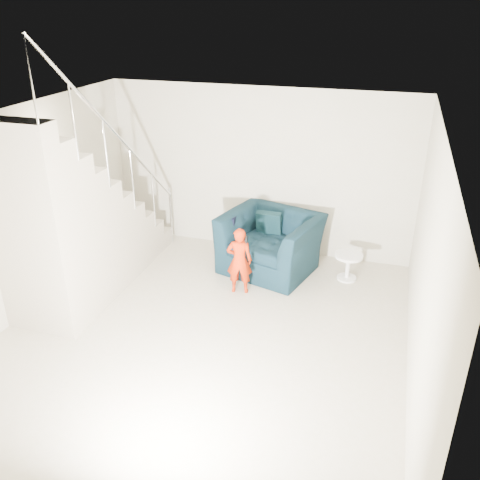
{
  "coord_description": "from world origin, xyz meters",
  "views": [
    {
      "loc": [
        2.03,
        -4.88,
        3.87
      ],
      "look_at": [
        0.15,
        1.2,
        0.85
      ],
      "focal_mm": 38.0,
      "sensor_mm": 36.0,
      "label": 1
    }
  ],
  "objects_px": {
    "toddler": "(239,261)",
    "staircase": "(78,233)",
    "armchair": "(270,243)",
    "side_table": "(348,262)"
  },
  "relations": [
    {
      "from": "armchair",
      "to": "toddler",
      "type": "relative_size",
      "value": 1.37
    },
    {
      "from": "armchair",
      "to": "staircase",
      "type": "distance_m",
      "value": 2.86
    },
    {
      "from": "armchair",
      "to": "toddler",
      "type": "height_order",
      "value": "toddler"
    },
    {
      "from": "toddler",
      "to": "armchair",
      "type": "bearing_deg",
      "value": -119.9
    },
    {
      "from": "staircase",
      "to": "toddler",
      "type": "bearing_deg",
      "value": 17.88
    },
    {
      "from": "toddler",
      "to": "staircase",
      "type": "distance_m",
      "value": 2.28
    },
    {
      "from": "side_table",
      "to": "staircase",
      "type": "distance_m",
      "value": 3.95
    },
    {
      "from": "armchair",
      "to": "toddler",
      "type": "distance_m",
      "value": 0.85
    },
    {
      "from": "armchair",
      "to": "side_table",
      "type": "bearing_deg",
      "value": 15.91
    },
    {
      "from": "armchair",
      "to": "side_table",
      "type": "xyz_separation_m",
      "value": [
        1.21,
        0.02,
        -0.17
      ]
    }
  ]
}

